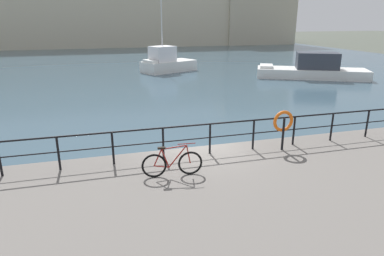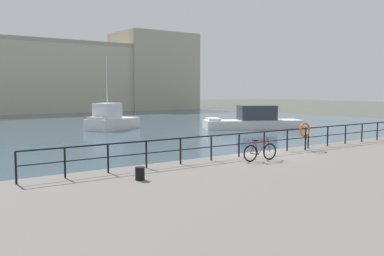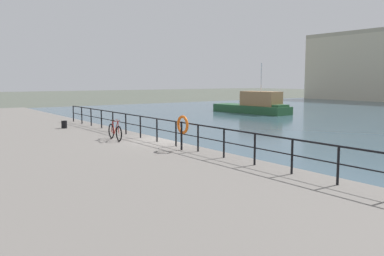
% 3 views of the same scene
% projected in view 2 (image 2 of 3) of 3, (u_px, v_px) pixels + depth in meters
% --- Properties ---
extents(ground_plane, '(240.00, 240.00, 0.00)m').
position_uv_depth(ground_plane, '(250.00, 170.00, 20.78)').
color(ground_plane, '#4C5147').
extents(water_basin, '(80.00, 60.00, 0.01)m').
position_uv_depth(water_basin, '(52.00, 127.00, 45.18)').
color(water_basin, '#385160').
rests_on(water_basin, ground_plane).
extents(quay_promenade, '(56.00, 13.00, 0.88)m').
position_uv_depth(quay_promenade, '(375.00, 185.00, 15.49)').
color(quay_promenade, slate).
rests_on(quay_promenade, ground_plane).
extents(harbor_building, '(75.58, 11.16, 15.05)m').
position_uv_depth(harbor_building, '(34.00, 76.00, 72.59)').
color(harbor_building, '#C1B79E').
rests_on(harbor_building, ground_plane).
extents(moored_red_daysailer, '(10.04, 7.06, 2.32)m').
position_uv_depth(moored_red_daysailer, '(253.00, 120.00, 43.06)').
color(moored_red_daysailer, white).
rests_on(moored_red_daysailer, water_basin).
extents(moored_blue_motorboat, '(6.07, 4.63, 7.12)m').
position_uv_depth(moored_blue_motorboat, '(111.00, 120.00, 42.01)').
color(moored_blue_motorboat, white).
rests_on(moored_blue_motorboat, water_basin).
extents(quay_railing, '(23.95, 0.07, 1.08)m').
position_uv_depth(quay_railing, '(276.00, 137.00, 20.58)').
color(quay_railing, black).
rests_on(quay_railing, quay_promenade).
extents(parked_bicycle, '(1.77, 0.22, 0.98)m').
position_uv_depth(parked_bicycle, '(260.00, 152.00, 18.14)').
color(parked_bicycle, black).
rests_on(parked_bicycle, quay_promenade).
extents(mooring_bollard, '(0.32, 0.32, 0.44)m').
position_uv_depth(mooring_bollard, '(140.00, 173.00, 14.29)').
color(mooring_bollard, black).
rests_on(mooring_bollard, quay_promenade).
extents(life_ring_stand, '(0.75, 0.16, 1.40)m').
position_uv_depth(life_ring_stand, '(305.00, 131.00, 21.34)').
color(life_ring_stand, black).
rests_on(life_ring_stand, quay_promenade).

